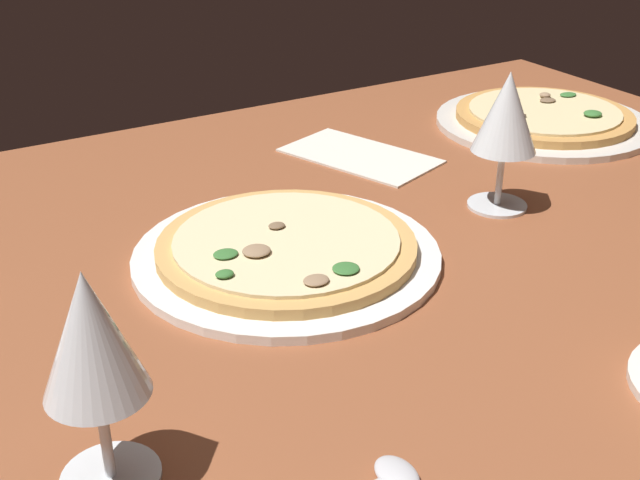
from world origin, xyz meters
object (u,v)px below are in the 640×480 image
object	(u,v)px
paper_menu	(360,156)
pizza_main	(287,250)
spoon	(383,480)
pizza_side	(544,118)
wine_glass_near	(506,117)
wine_glass_far	(91,341)

from	to	relation	value
paper_menu	pizza_main	bearing A→B (deg)	23.00
paper_menu	spoon	size ratio (longest dim) A/B	2.10
pizza_side	pizza_main	bearing A→B (deg)	18.11
wine_glass_near	pizza_main	bearing A→B (deg)	-2.31
paper_menu	pizza_side	bearing A→B (deg)	154.48
pizza_side	spoon	size ratio (longest dim) A/B	3.25
pizza_side	spoon	xyz separation A→B (cm)	(65.41, 50.97, -0.69)
pizza_main	spoon	world-z (taller)	pizza_main
pizza_main	wine_glass_far	xyz separation A→B (cm)	(26.70, 22.48, 10.58)
pizza_main	spoon	distance (cm)	34.61
wine_glass_far	paper_menu	world-z (taller)	wine_glass_far
wine_glass_far	wine_glass_near	xyz separation A→B (cm)	(-55.28, -21.32, -0.40)
pizza_side	wine_glass_near	bearing A→B (deg)	35.92
wine_glass_far	paper_menu	bearing A→B (deg)	-138.84
pizza_side	wine_glass_near	distance (cm)	34.16
pizza_main	wine_glass_near	distance (cm)	30.35
pizza_side	wine_glass_far	distance (cm)	91.76
pizza_main	paper_menu	size ratio (longest dim) A/B	1.56
wine_glass_far	spoon	xyz separation A→B (cm)	(-16.27, 10.52, -11.29)
pizza_side	wine_glass_far	size ratio (longest dim) A/B	1.92
pizza_side	wine_glass_far	world-z (taller)	wine_glass_far
wine_glass_near	pizza_side	bearing A→B (deg)	-144.08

